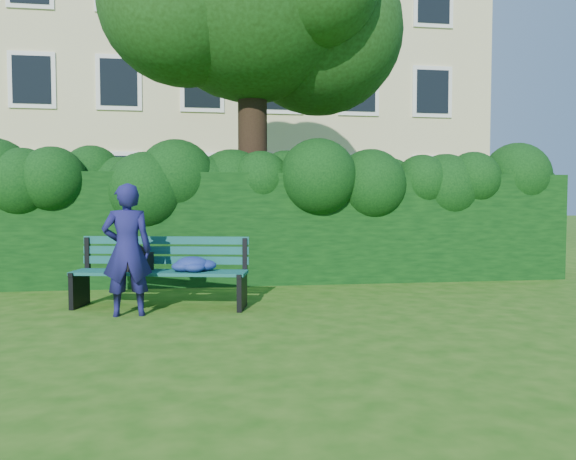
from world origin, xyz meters
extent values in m
plane|color=#20550F|center=(0.00, 0.00, 0.00)|extent=(80.00, 80.00, 0.00)
cube|color=#D0C48B|center=(0.00, 14.00, 6.00)|extent=(16.00, 8.00, 12.00)
cube|color=white|center=(-6.00, 9.98, 2.00)|extent=(1.30, 0.08, 1.60)
cube|color=black|center=(-6.00, 9.94, 2.00)|extent=(1.05, 0.04, 1.35)
cube|color=white|center=(-3.60, 9.98, 2.00)|extent=(1.30, 0.08, 1.60)
cube|color=black|center=(-3.60, 9.94, 2.00)|extent=(1.05, 0.04, 1.35)
cube|color=white|center=(-1.20, 9.98, 2.00)|extent=(1.30, 0.08, 1.60)
cube|color=black|center=(-1.20, 9.94, 2.00)|extent=(1.05, 0.04, 1.35)
cube|color=white|center=(1.20, 9.98, 2.00)|extent=(1.30, 0.08, 1.60)
cube|color=black|center=(1.20, 9.94, 2.00)|extent=(1.05, 0.04, 1.35)
cube|color=white|center=(3.60, 9.98, 2.00)|extent=(1.30, 0.08, 1.60)
cube|color=black|center=(3.60, 9.94, 2.00)|extent=(1.05, 0.04, 1.35)
cube|color=white|center=(6.00, 9.98, 2.00)|extent=(1.30, 0.08, 1.60)
cube|color=black|center=(6.00, 9.94, 2.00)|extent=(1.05, 0.04, 1.35)
cube|color=white|center=(-6.00, 9.98, 4.80)|extent=(1.30, 0.08, 1.60)
cube|color=black|center=(-6.00, 9.94, 4.80)|extent=(1.05, 0.04, 1.35)
cube|color=white|center=(-3.60, 9.98, 4.80)|extent=(1.30, 0.08, 1.60)
cube|color=black|center=(-3.60, 9.94, 4.80)|extent=(1.05, 0.04, 1.35)
cube|color=white|center=(-1.20, 9.98, 4.80)|extent=(1.30, 0.08, 1.60)
cube|color=black|center=(-1.20, 9.94, 4.80)|extent=(1.05, 0.04, 1.35)
cube|color=white|center=(1.20, 9.98, 4.80)|extent=(1.30, 0.08, 1.60)
cube|color=black|center=(1.20, 9.94, 4.80)|extent=(1.05, 0.04, 1.35)
cube|color=white|center=(3.60, 9.98, 4.80)|extent=(1.30, 0.08, 1.60)
cube|color=black|center=(3.60, 9.94, 4.80)|extent=(1.05, 0.04, 1.35)
cube|color=white|center=(6.00, 9.98, 4.80)|extent=(1.30, 0.08, 1.60)
cube|color=black|center=(6.00, 9.94, 4.80)|extent=(1.05, 0.04, 1.35)
cube|color=white|center=(6.00, 9.98, 7.60)|extent=(1.30, 0.08, 1.60)
cube|color=black|center=(6.00, 9.94, 7.60)|extent=(1.05, 0.04, 1.35)
cube|color=black|center=(0.00, 2.20, 0.90)|extent=(10.00, 1.00, 1.80)
cylinder|color=black|center=(-0.28, 3.08, 2.48)|extent=(0.53, 0.53, 4.97)
sphere|color=#18340D|center=(1.02, 3.48, 4.57)|extent=(3.16, 3.16, 3.16)
sphere|color=#18340D|center=(-1.48, 2.78, 4.77)|extent=(2.90, 2.90, 2.90)
cube|color=#0D423C|center=(-1.75, -0.07, 0.45)|extent=(2.17, 0.57, 0.04)
cube|color=#0D423C|center=(-1.73, 0.05, 0.45)|extent=(2.17, 0.57, 0.04)
cube|color=#0D423C|center=(-1.70, 0.17, 0.45)|extent=(2.17, 0.57, 0.04)
cube|color=#0D423C|center=(-1.68, 0.28, 0.45)|extent=(2.17, 0.57, 0.04)
cube|color=#0D423C|center=(-1.66, 0.36, 0.58)|extent=(2.16, 0.50, 0.10)
cube|color=#0D423C|center=(-1.66, 0.37, 0.71)|extent=(2.16, 0.50, 0.10)
cube|color=#0D423C|center=(-1.65, 0.38, 0.84)|extent=(2.16, 0.50, 0.10)
cube|color=black|center=(-2.74, 0.33, 0.22)|extent=(0.17, 0.50, 0.44)
cube|color=black|center=(-2.68, 0.58, 0.65)|extent=(0.07, 0.07, 0.45)
cube|color=black|center=(-2.75, 0.28, 0.44)|extent=(0.15, 0.42, 0.05)
cube|color=black|center=(-0.69, -0.12, 0.22)|extent=(0.17, 0.50, 0.44)
cube|color=black|center=(-0.63, 0.14, 0.65)|extent=(0.07, 0.07, 0.45)
cube|color=black|center=(-0.70, -0.17, 0.44)|extent=(0.15, 0.42, 0.05)
cube|color=white|center=(-2.01, 0.12, 0.48)|extent=(0.20, 0.17, 0.02)
cube|color=black|center=(-2.01, 0.17, 0.58)|extent=(0.43, 0.36, 0.23)
imported|color=#181753|center=(-2.05, -0.34, 0.78)|extent=(0.60, 0.43, 1.56)
camera|label=1|loc=(-1.14, -7.10, 1.36)|focal=35.00mm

